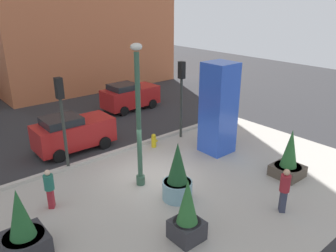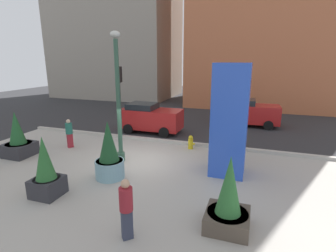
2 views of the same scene
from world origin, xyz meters
name	(u,v)px [view 2 (image 2 of 2)]	position (x,y,z in m)	size (l,w,h in m)	color
ground_plane	(167,138)	(0.00, 4.00, 0.00)	(60.00, 60.00, 0.00)	#2D2D30
plaza_pavement	(118,180)	(0.00, -2.00, 0.00)	(18.00, 10.00, 0.02)	#ADA89E
curb_strip	(162,141)	(0.00, 3.12, 0.08)	(18.00, 0.24, 0.16)	#B7B2A8
lamp_post	(118,101)	(-0.85, -0.15, 2.84)	(0.44, 0.44, 5.83)	#335642
art_pillar_blue	(230,121)	(4.06, 0.07, 2.28)	(1.39, 1.39, 4.55)	blue
potted_plant_by_pillar	(109,155)	(-0.37, -1.93, 0.97)	(1.16, 1.16, 2.37)	#7AA8B7
potted_plant_near_left	(46,171)	(-1.69, -3.89, 0.92)	(0.96, 0.96, 2.18)	#2D2D33
potted_plant_mid_plaza	(228,202)	(4.49, -3.71, 0.83)	(1.22, 1.22, 2.19)	#4C4238
potted_plant_curbside	(18,139)	(-5.92, -1.22, 0.85)	(1.28, 1.28, 2.24)	#2D2D33
fire_hydrant	(191,142)	(1.89, 2.49, 0.37)	(0.36, 0.26, 0.75)	gold
traffic_light_corner	(233,97)	(3.91, 2.63, 2.89)	(0.28, 0.42, 4.26)	#333833
traffic_light_far_side	(119,91)	(-2.60, 3.10, 2.88)	(0.28, 0.42, 4.26)	#333833
car_intersection	(249,112)	(4.61, 8.73, 0.96)	(4.05, 2.14, 1.89)	red
car_passing_lane	(150,118)	(-1.44, 4.91, 0.95)	(3.96, 2.03, 1.88)	red
pedestrian_on_sidewalk	(69,132)	(-4.37, 0.63, 0.87)	(0.50, 0.50, 1.57)	maroon
pedestrian_crossing	(126,206)	(2.01, -5.03, 0.96)	(0.51, 0.51, 1.73)	#33384C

